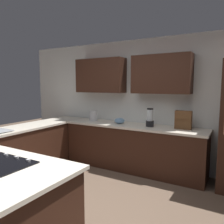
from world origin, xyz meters
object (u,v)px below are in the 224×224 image
at_px(blender, 150,119).
at_px(spice_rack, 183,120).
at_px(mixing_bowl, 120,121).
at_px(kettle, 93,116).

relative_size(blender, spice_rack, 1.06).
distance_m(blender, mixing_bowl, 0.66).
relative_size(spice_rack, kettle, 1.51).
xyz_separation_m(mixing_bowl, kettle, (0.65, 0.00, 0.05)).
relative_size(blender, kettle, 1.61).
bearing_deg(spice_rack, kettle, 1.98).
bearing_deg(mixing_bowl, kettle, 0.00).
height_order(blender, kettle, blender).
bearing_deg(blender, mixing_bowl, 0.00).
xyz_separation_m(mixing_bowl, spice_rack, (-1.25, -0.07, 0.11)).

